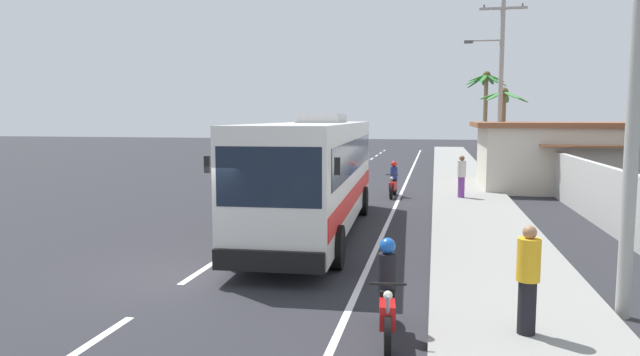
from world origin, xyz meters
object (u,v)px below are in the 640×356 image
at_px(coach_bus_foreground, 315,171).
at_px(palm_second, 486,96).
at_px(motorcycle_trailing, 393,182).
at_px(utility_pole_mid, 500,80).
at_px(pedestrian_midwalk, 462,176).
at_px(palm_third, 486,93).
at_px(utility_pole_nearest, 634,21).
at_px(pedestrian_near_kerb, 528,278).
at_px(palm_nearest, 503,116).
at_px(motorcycle_beside_bus, 387,298).

bearing_deg(coach_bus_foreground, palm_second, 75.74).
bearing_deg(motorcycle_trailing, palm_second, 74.78).
distance_m(utility_pole_mid, palm_second, 15.08).
relative_size(motorcycle_trailing, pedestrian_midwalk, 1.10).
bearing_deg(pedestrian_midwalk, palm_third, 67.02).
bearing_deg(coach_bus_foreground, utility_pole_nearest, -42.39).
xyz_separation_m(pedestrian_near_kerb, palm_nearest, (2.20, 24.09, 2.54)).
distance_m(motorcycle_trailing, utility_pole_mid, 8.69).
relative_size(motorcycle_beside_bus, palm_nearest, 0.38).
bearing_deg(pedestrian_near_kerb, coach_bus_foreground, -1.46).
relative_size(motorcycle_beside_bus, pedestrian_near_kerb, 1.13).
bearing_deg(utility_pole_mid, motorcycle_beside_bus, -100.11).
bearing_deg(utility_pole_mid, palm_second, 87.73).
bearing_deg(pedestrian_near_kerb, palm_nearest, -39.75).
height_order(pedestrian_near_kerb, pedestrian_midwalk, pedestrian_midwalk).
bearing_deg(palm_nearest, motorcycle_beside_bus, -100.19).
bearing_deg(utility_pole_nearest, palm_second, 89.14).
distance_m(motorcycle_beside_bus, pedestrian_near_kerb, 2.22).
relative_size(palm_nearest, palm_second, 0.74).
xyz_separation_m(pedestrian_near_kerb, pedestrian_midwalk, (-0.34, 15.57, 0.03)).
bearing_deg(pedestrian_midwalk, pedestrian_near_kerb, -105.11).
height_order(motorcycle_trailing, utility_pole_nearest, utility_pole_nearest).
bearing_deg(palm_second, motorcycle_trailing, -105.22).
bearing_deg(utility_pole_mid, palm_third, 87.36).
xyz_separation_m(pedestrian_midwalk, palm_third, (2.92, 25.13, 4.43)).
xyz_separation_m(motorcycle_beside_bus, palm_second, (4.47, 36.77, 4.45)).
bearing_deg(motorcycle_trailing, utility_pole_nearest, -71.08).
xyz_separation_m(motorcycle_beside_bus, palm_third, (4.76, 40.94, 4.85)).
distance_m(coach_bus_foreground, motorcycle_beside_bus, 8.54).
distance_m(motorcycle_beside_bus, motorcycle_trailing, 16.42).
bearing_deg(utility_pole_nearest, pedestrian_midwalk, 98.52).
height_order(utility_pole_nearest, palm_nearest, utility_pole_nearest).
bearing_deg(coach_bus_foreground, palm_third, 77.01).
bearing_deg(palm_nearest, coach_bus_foreground, -113.82).
height_order(motorcycle_trailing, palm_third, palm_third).
bearing_deg(coach_bus_foreground, utility_pole_mid, 63.94).
relative_size(pedestrian_near_kerb, palm_third, 0.24).
bearing_deg(palm_second, utility_pole_nearest, -90.86).
xyz_separation_m(motorcycle_trailing, pedestrian_near_kerb, (3.25, -16.16, 0.40)).
xyz_separation_m(coach_bus_foreground, utility_pole_mid, (6.72, 13.75, 3.53)).
distance_m(pedestrian_near_kerb, utility_pole_mid, 21.98).
distance_m(utility_pole_mid, palm_nearest, 3.24).
bearing_deg(motorcycle_trailing, palm_third, 76.63).
xyz_separation_m(motorcycle_beside_bus, pedestrian_near_kerb, (2.17, 0.23, 0.39)).
height_order(utility_pole_mid, palm_nearest, utility_pole_mid).
bearing_deg(palm_third, palm_nearest, -91.33).
xyz_separation_m(utility_pole_nearest, palm_nearest, (0.43, 22.57, -1.57)).
height_order(pedestrian_near_kerb, palm_nearest, palm_nearest).
distance_m(pedestrian_near_kerb, palm_second, 36.83).
bearing_deg(palm_third, pedestrian_midwalk, -96.63).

